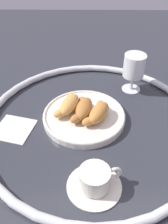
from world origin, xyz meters
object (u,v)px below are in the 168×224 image
(croissant_extra, at_px, (69,104))
(folded_napkin, at_px, (14,129))
(pastry_plate, at_px, (84,116))
(croissant_large, at_px, (98,113))
(coffee_cup_near, at_px, (97,180))
(croissant_small, at_px, (83,109))
(juice_glass_left, at_px, (134,68))

(croissant_extra, distance_m, folded_napkin, 0.18)
(pastry_plate, xyz_separation_m, croissant_large, (-0.02, -0.04, 0.03))
(pastry_plate, xyz_separation_m, croissant_extra, (0.02, 0.05, 0.03))
(croissant_extra, distance_m, coffee_cup_near, 0.28)
(croissant_small, height_order, croissant_extra, same)
(croissant_large, xyz_separation_m, croissant_extra, (0.04, 0.09, 0.00))
(croissant_small, bearing_deg, juice_glass_left, -46.16)
(croissant_small, xyz_separation_m, folded_napkin, (-0.05, 0.21, -0.04))
(croissant_large, relative_size, folded_napkin, 1.12)
(croissant_extra, xyz_separation_m, juice_glass_left, (0.15, -0.22, 0.05))
(pastry_plate, distance_m, croissant_large, 0.06)
(pastry_plate, relative_size, juice_glass_left, 1.87)
(juice_glass_left, height_order, folded_napkin, juice_glass_left)
(croissant_extra, bearing_deg, pastry_plate, -113.13)
(pastry_plate, bearing_deg, coffee_cup_near, -172.52)
(croissant_large, height_order, croissant_extra, same)
(pastry_plate, bearing_deg, croissant_extra, 66.87)
(folded_napkin, bearing_deg, pastry_plate, -76.95)
(juice_glass_left, bearing_deg, croissant_large, 145.32)
(pastry_plate, relative_size, coffee_cup_near, 1.93)
(croissant_small, relative_size, juice_glass_left, 0.95)
(coffee_cup_near, height_order, juice_glass_left, juice_glass_left)
(coffee_cup_near, xyz_separation_m, folded_napkin, (0.20, 0.25, -0.02))
(coffee_cup_near, relative_size, juice_glass_left, 0.97)
(pastry_plate, distance_m, croissant_extra, 0.06)
(croissant_large, bearing_deg, pastry_plate, 67.03)
(croissant_large, distance_m, coffee_cup_near, 0.23)
(pastry_plate, bearing_deg, folded_napkin, 103.05)
(pastry_plate, xyz_separation_m, juice_glass_left, (0.17, -0.17, 0.08))
(juice_glass_left, distance_m, folded_napkin, 0.46)
(croissant_large, bearing_deg, folded_napkin, 96.97)
(pastry_plate, xyz_separation_m, croissant_small, (0.00, 0.00, 0.03))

